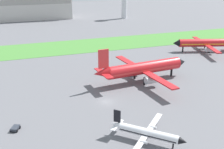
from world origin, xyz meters
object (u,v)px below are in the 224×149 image
object	(u,v)px
airplane_parked_jet_far	(205,43)
airplane_midfield_jet	(143,68)
baggage_cart_near_gate	(15,128)
airplane_foreground_turboprop	(147,133)

from	to	relation	value
airplane_parked_jet_far	airplane_midfield_jet	distance (m)	51.23
airplane_midfield_jet	airplane_parked_jet_far	bearing A→B (deg)	24.06
airplane_midfield_jet	baggage_cart_near_gate	bearing A→B (deg)	-161.45
airplane_parked_jet_far	baggage_cart_near_gate	bearing A→B (deg)	43.67
airplane_midfield_jet	airplane_foreground_turboprop	xyz separation A→B (m)	(-15.12, -33.32, -2.39)
airplane_parked_jet_far	baggage_cart_near_gate	xyz separation A→B (m)	(-86.71, -43.61, -3.47)
airplane_parked_jet_far	airplane_foreground_turboprop	distance (m)	83.60
airplane_parked_jet_far	airplane_foreground_turboprop	world-z (taller)	airplane_parked_jet_far
airplane_parked_jet_far	airplane_foreground_turboprop	xyz separation A→B (m)	(-59.79, -58.40, -1.80)
airplane_midfield_jet	airplane_foreground_turboprop	distance (m)	36.67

